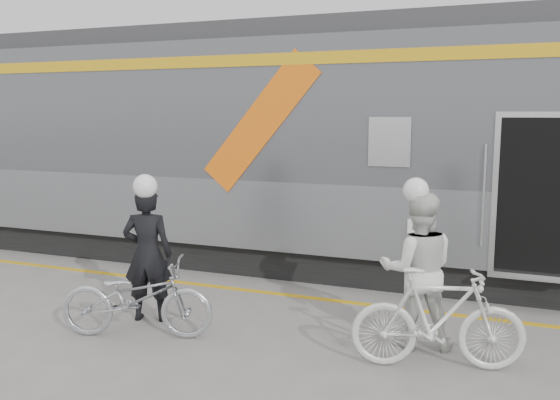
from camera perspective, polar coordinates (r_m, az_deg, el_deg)
The scene contains 9 objects.
ground at distance 6.97m, azimuth -5.68°, elevation -14.11°, with size 90.00×90.00×0.00m, color slate.
train at distance 10.10m, azimuth 11.02°, elevation 4.82°, with size 24.00×3.17×4.10m.
safety_strip at distance 8.82m, azimuth 0.74°, elevation -9.13°, with size 24.00×0.12×0.01m, color gold.
man at distance 7.79m, azimuth -12.62°, elevation -5.11°, with size 0.63×0.42×1.74m, color black.
bicycle_left at distance 7.34m, azimuth -13.62°, elevation -9.14°, with size 0.64×1.82×0.96m, color #A5A8AD.
woman at distance 6.94m, azimuth 13.12°, elevation -6.59°, with size 0.87×0.68×1.79m, color silver.
bicycle_right at distance 6.49m, azimuth 14.96°, elevation -10.98°, with size 0.51×1.80×1.08m, color silver.
helmet_man at distance 7.61m, azimuth -12.87°, elevation 2.38°, with size 0.30×0.30×0.30m, color white.
helmet_woman at distance 6.75m, azimuth 13.41°, elevation 1.95°, with size 0.29×0.29×0.29m, color white.
Camera 1 is at (2.95, -5.72, 2.67)m, focal length 38.00 mm.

